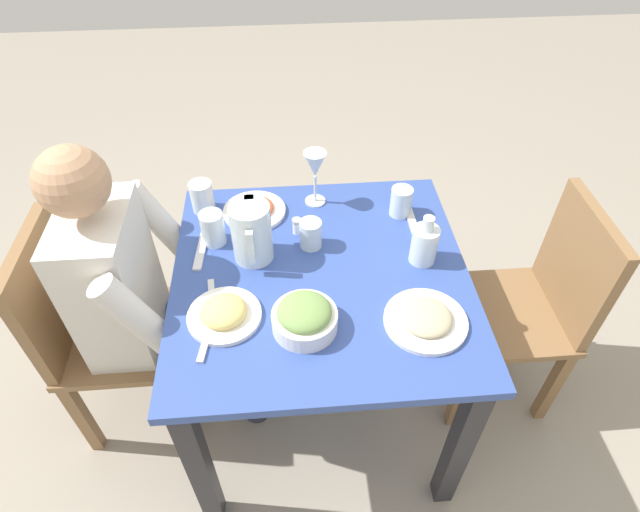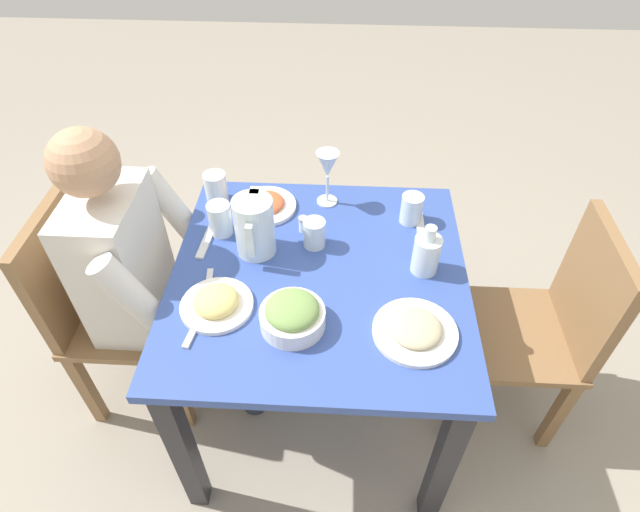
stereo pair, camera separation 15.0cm
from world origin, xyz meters
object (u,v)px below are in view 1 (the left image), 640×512
Objects in this scene: water_glass_far_right at (202,197)px; salt_shaker at (297,226)px; chair_near at (95,326)px; water_pitcher at (252,233)px; oil_carafe at (424,246)px; water_glass_near_right at (401,202)px; wine_glass at (315,167)px; chair_far at (534,301)px; water_glass_by_pitcher at (311,234)px; salad_bowl at (305,317)px; dining_table at (321,301)px; diner_near at (148,293)px; plate_fries at (224,313)px; plate_rice_curry at (254,209)px; water_glass_center at (213,228)px; plate_beans at (426,319)px.

water_glass_far_right is 0.34m from salt_shaker.
chair_near is 4.49× the size of water_pitcher.
water_glass_near_right is at bearing -173.72° from oil_carafe.
wine_glass is (-0.09, -0.28, 0.09)m from water_glass_near_right.
chair_far is at bearing 87.52° from water_pitcher.
water_glass_by_pitcher is 0.87× the size of water_glass_far_right.
salad_bowl is 0.55m from wine_glass.
chair_near is 0.65m from water_pitcher.
salad_bowl is at bearing -6.73° from water_glass_by_pitcher.
water_glass_by_pitcher is (-0.12, -0.02, 0.17)m from dining_table.
chair_far is 0.74× the size of diner_near.
plate_fries is 0.49m from water_glass_far_right.
water_glass_far_right is at bearing 147.80° from diner_near.
dining_table is 16.22× the size of salt_shaker.
diner_near is 10.78× the size of water_glass_far_right.
chair_near is 0.65m from plate_rice_curry.
water_glass_far_right is at bearing -149.65° from salad_bowl.
chair_far is 1.07m from plate_fries.
water_glass_far_right is 0.97× the size of water_glass_center.
water_glass_near_right reaches higher than plate_rice_curry.
water_pitcher is (-0.04, -0.94, 0.34)m from chair_far.
wine_glass reaches higher than water_glass_by_pitcher.
plate_rice_curry is 0.18m from water_glass_far_right.
water_glass_center is at bearing 116.43° from diner_near.
plate_rice_curry is 1.96× the size of water_glass_far_right.
chair_near is at bearing -90.00° from diner_near.
salt_shaker is (-0.13, 0.68, 0.28)m from chair_near.
wine_glass is at bearing 178.51° from dining_table.
wine_glass reaches higher than plate_beans.
water_pitcher is at bearing -114.19° from dining_table.
water_glass_near_right is (-0.46, 0.02, 0.03)m from plate_beans.
water_glass_far_right reaches higher than plate_rice_curry.
dining_table is 0.76× the size of diner_near.
water_pitcher reaches higher than water_glass_near_right.
water_glass_far_right is 0.65× the size of oil_carafe.
diner_near is at bearing -62.61° from wine_glass.
water_glass_far_right is (-0.21, -0.35, 0.01)m from water_glass_by_pitcher.
diner_near is 12.36× the size of water_glass_by_pitcher.
water_glass_by_pitcher reaches higher than salad_bowl.
water_glass_near_right reaches higher than plate_fries.
chair_near is at bearing -75.59° from water_glass_center.
plate_fries is at bearing 52.20° from diner_near.
chair_far is at bearing 75.13° from plate_rice_curry.
water_pitcher is 2.05× the size of water_glass_by_pitcher.
salad_bowl is (0.20, -0.06, 0.17)m from dining_table.
plate_beans is (0.06, 0.54, -0.00)m from plate_fries.
dining_table is 0.31m from water_pitcher.
salt_shaker is (-0.40, -0.33, 0.01)m from plate_beans.
chair_near is 9.19× the size of water_glass_by_pitcher.
chair_far reaches higher than water_glass_by_pitcher.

